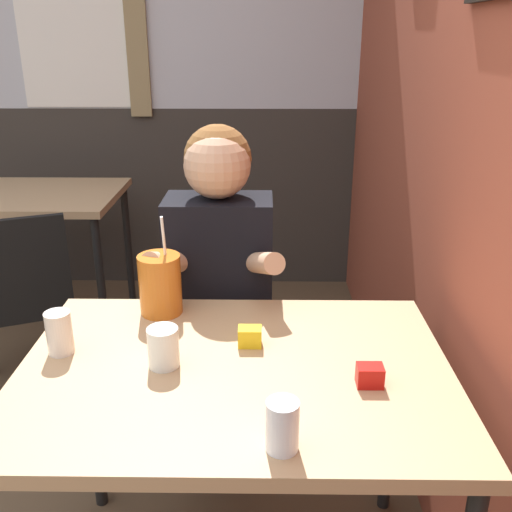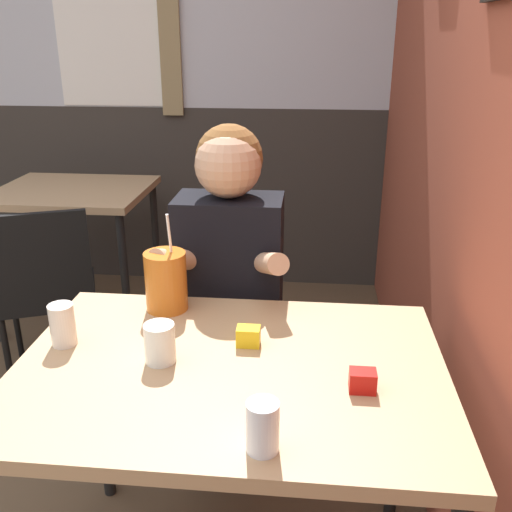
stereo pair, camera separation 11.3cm
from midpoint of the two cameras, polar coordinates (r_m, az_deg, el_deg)
brick_wall_right at (r=2.15m, az=20.36°, el=15.94°), size 0.08×4.66×2.70m
back_wall at (r=3.54m, az=-8.72°, el=18.67°), size 5.65×0.09×2.70m
main_table at (r=1.44m, az=-0.32°, el=-13.33°), size 1.05×0.74×0.76m
background_table at (r=3.15m, az=-16.81°, el=4.84°), size 0.78×0.66×0.76m
chair_near_window at (r=2.58m, az=-19.13°, el=-2.81°), size 0.52×0.52×0.86m
person_seated at (r=1.92m, az=-0.87°, el=-4.73°), size 0.42×0.41×1.25m
cocktail_pitcher at (r=1.65m, az=-7.06°, el=-2.54°), size 0.12×0.12×0.29m
glass_near_pitcher at (r=1.13m, az=3.67°, el=-16.74°), size 0.06×0.06×0.11m
glass_center at (r=1.41m, az=-7.30°, el=-8.68°), size 0.08×0.08×0.10m
glass_far_side at (r=1.53m, az=-16.78°, el=-6.64°), size 0.06×0.06×0.11m
condiment_ketchup at (r=1.34m, az=13.07°, el=-12.12°), size 0.06×0.04×0.05m
condiment_mustard at (r=1.48m, az=1.45°, el=-8.08°), size 0.06×0.04×0.05m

